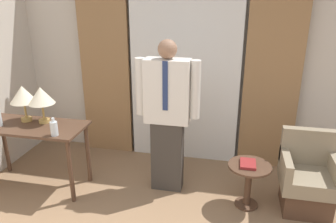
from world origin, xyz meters
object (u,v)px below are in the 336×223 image
(bottle_near_edge, at_px, (54,128))
(book, at_px, (248,164))
(desk, at_px, (32,135))
(side_table, at_px, (249,178))
(person, at_px, (167,113))
(table_lamp_right, at_px, (41,96))
(table_lamp_left, at_px, (23,95))
(armchair, at_px, (307,181))

(bottle_near_edge, relative_size, book, 0.90)
(desk, xyz_separation_m, side_table, (2.48, 0.11, -0.33))
(person, height_order, book, person)
(desk, distance_m, side_table, 2.50)
(desk, bearing_deg, table_lamp_right, 43.32)
(table_lamp_right, bearing_deg, side_table, 0.06)
(table_lamp_left, bearing_deg, side_table, 0.05)
(armchair, distance_m, book, 0.67)
(bottle_near_edge, height_order, side_table, bottle_near_edge)
(bottle_near_edge, bearing_deg, book, 8.58)
(table_lamp_right, xyz_separation_m, bottle_near_edge, (0.31, -0.31, -0.24))
(person, bearing_deg, table_lamp_right, -172.86)
(table_lamp_left, bearing_deg, person, 6.15)
(table_lamp_left, bearing_deg, book, -0.02)
(desk, distance_m, bottle_near_edge, 0.51)
(bottle_near_edge, bearing_deg, armchair, 8.71)
(person, bearing_deg, armchair, -2.90)
(table_lamp_left, distance_m, table_lamp_right, 0.23)
(desk, xyz_separation_m, person, (1.55, 0.29, 0.28))
(table_lamp_right, xyz_separation_m, armchair, (2.98, 0.10, -0.78))
(desk, distance_m, person, 1.60)
(table_lamp_right, distance_m, person, 1.45)
(table_lamp_right, xyz_separation_m, side_table, (2.36, 0.00, -0.77))
(desk, relative_size, side_table, 2.51)
(side_table, bearing_deg, bottle_near_edge, -171.43)
(table_lamp_left, bearing_deg, table_lamp_right, 0.00)
(person, bearing_deg, side_table, -10.75)
(table_lamp_left, relative_size, book, 1.93)
(side_table, height_order, book, book)
(table_lamp_left, height_order, person, person)
(bottle_near_edge, distance_m, side_table, 2.14)
(desk, height_order, armchair, armchair)
(desk, height_order, side_table, desk)
(table_lamp_left, distance_m, side_table, 2.70)
(table_lamp_left, distance_m, bottle_near_edge, 0.67)
(armchair, xyz_separation_m, side_table, (-0.61, -0.10, 0.01))
(table_lamp_right, relative_size, bottle_near_edge, 2.15)
(table_lamp_left, xyz_separation_m, bottle_near_edge, (0.54, -0.31, -0.24))
(table_lamp_right, distance_m, armchair, 3.08)
(side_table, distance_m, book, 0.18)
(table_lamp_right, bearing_deg, bottle_near_edge, -44.78)
(table_lamp_left, relative_size, table_lamp_right, 1.00)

